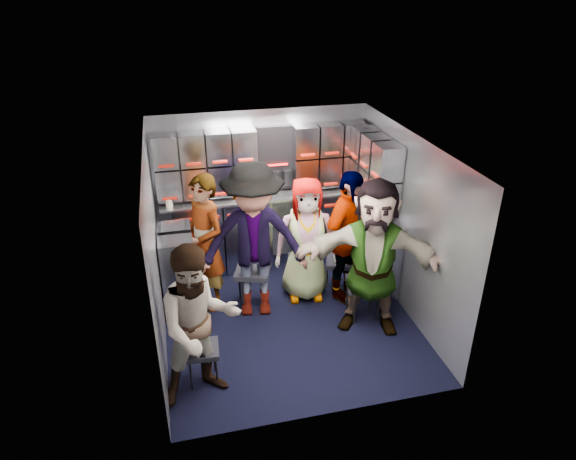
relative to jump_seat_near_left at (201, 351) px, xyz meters
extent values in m
plane|color=black|center=(1.05, 0.78, -0.35)|extent=(3.00, 3.00, 0.00)
cube|color=#989CA5|center=(1.05, 2.28, 0.70)|extent=(2.80, 0.04, 2.10)
cube|color=#989CA5|center=(-0.35, 0.78, 0.70)|extent=(0.04, 3.00, 2.10)
cube|color=#989CA5|center=(2.45, 0.78, 0.70)|extent=(0.04, 3.00, 2.10)
cube|color=silver|center=(1.05, 0.78, 1.75)|extent=(2.80, 3.00, 0.02)
cube|color=gray|center=(1.05, 2.07, 0.14)|extent=(2.68, 0.38, 0.99)
cube|color=gray|center=(-0.14, 1.34, 0.14)|extent=(0.38, 0.76, 0.99)
cube|color=#BABDC2|center=(1.05, 2.07, 0.66)|extent=(2.68, 0.42, 0.03)
cube|color=gray|center=(1.05, 2.13, 1.14)|extent=(2.68, 0.28, 0.82)
cube|color=gray|center=(2.30, 1.48, 1.14)|extent=(0.28, 1.00, 0.82)
cube|color=gray|center=(2.30, 1.38, 0.15)|extent=(0.28, 1.20, 1.00)
cube|color=#AC1509|center=(1.05, 1.87, 0.53)|extent=(2.60, 0.02, 0.03)
cube|color=black|center=(0.00, 0.00, 0.02)|extent=(0.35, 0.34, 0.05)
cylinder|color=black|center=(-0.12, -0.11, -0.17)|extent=(0.02, 0.02, 0.35)
cylinder|color=black|center=(0.12, -0.11, -0.17)|extent=(0.02, 0.02, 0.35)
cylinder|color=black|center=(-0.12, 0.11, -0.17)|extent=(0.02, 0.02, 0.35)
cylinder|color=black|center=(0.12, 0.11, -0.17)|extent=(0.02, 0.02, 0.35)
cube|color=black|center=(0.72, 1.20, 0.08)|extent=(0.49, 0.48, 0.06)
cylinder|color=black|center=(0.57, 1.07, -0.14)|extent=(0.02, 0.02, 0.41)
cylinder|color=black|center=(0.86, 1.07, -0.14)|extent=(0.02, 0.02, 0.41)
cylinder|color=black|center=(0.57, 1.32, -0.14)|extent=(0.02, 0.02, 0.41)
cylinder|color=black|center=(0.86, 1.32, -0.14)|extent=(0.02, 0.02, 0.41)
cube|color=black|center=(1.37, 1.39, 0.04)|extent=(0.43, 0.42, 0.06)
cylinder|color=black|center=(1.25, 1.28, -0.17)|extent=(0.02, 0.02, 0.37)
cylinder|color=black|center=(1.50, 1.28, -0.17)|extent=(0.02, 0.02, 0.37)
cylinder|color=black|center=(1.25, 1.50, -0.17)|extent=(0.02, 0.02, 0.37)
cylinder|color=black|center=(1.50, 1.50, -0.17)|extent=(0.02, 0.02, 0.37)
cube|color=black|center=(1.84, 1.25, 0.04)|extent=(0.44, 0.43, 0.06)
cylinder|color=black|center=(1.71, 1.14, -0.17)|extent=(0.02, 0.02, 0.37)
cylinder|color=black|center=(1.97, 1.14, -0.17)|extent=(0.02, 0.02, 0.37)
cylinder|color=black|center=(1.71, 1.36, -0.17)|extent=(0.02, 0.02, 0.37)
cylinder|color=black|center=(1.97, 1.36, -0.17)|extent=(0.02, 0.02, 0.37)
cube|color=black|center=(1.91, 0.63, 0.09)|extent=(0.46, 0.45, 0.06)
cylinder|color=black|center=(1.77, 0.50, -0.14)|extent=(0.02, 0.02, 0.42)
cylinder|color=black|center=(2.06, 0.50, -0.14)|extent=(0.02, 0.02, 0.42)
cylinder|color=black|center=(1.77, 0.75, -0.14)|extent=(0.02, 0.02, 0.42)
cylinder|color=black|center=(2.06, 0.75, -0.14)|extent=(0.02, 0.02, 0.42)
imported|color=black|center=(0.20, 1.30, 0.48)|extent=(0.65, 0.72, 1.66)
imported|color=black|center=(0.00, -0.18, 0.45)|extent=(0.88, 0.75, 1.60)
imported|color=black|center=(0.72, 1.02, 0.58)|extent=(1.30, 0.88, 1.87)
imported|color=black|center=(1.37, 1.21, 0.43)|extent=(0.82, 0.59, 1.55)
imported|color=black|center=(1.84, 1.07, 0.47)|extent=(1.01, 0.91, 1.65)
imported|color=black|center=(1.91, 0.45, 0.54)|extent=(1.73, 1.14, 1.78)
cylinder|color=white|center=(0.98, 2.02, 0.80)|extent=(0.06, 0.06, 0.24)
cylinder|color=white|center=(0.73, 2.02, 0.81)|extent=(0.07, 0.07, 0.25)
cylinder|color=white|center=(1.69, 2.02, 0.79)|extent=(0.06, 0.06, 0.22)
cylinder|color=#C7AE8C|center=(-0.17, 2.01, 0.73)|extent=(0.08, 0.08, 0.11)
cylinder|color=#C7AE8C|center=(1.47, 2.01, 0.74)|extent=(0.08, 0.08, 0.11)
camera|label=1|loc=(-0.10, -3.98, 3.29)|focal=32.00mm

